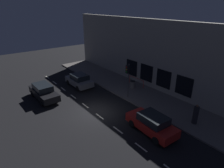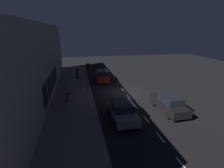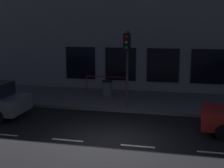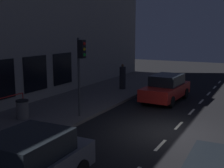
# 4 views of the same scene
# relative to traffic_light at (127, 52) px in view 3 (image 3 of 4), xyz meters

# --- Properties ---
(ground_plane) EXTENTS (60.00, 60.00, 0.00)m
(ground_plane) POSITION_rel_traffic_light_xyz_m (-4.38, -0.17, -2.88)
(ground_plane) COLOR black
(sidewalk) EXTENTS (4.50, 32.00, 0.15)m
(sidewalk) POSITION_rel_traffic_light_xyz_m (1.87, -0.17, -2.80)
(sidewalk) COLOR #5B5654
(sidewalk) RESTS_ON ground
(building_facade) EXTENTS (0.65, 32.00, 8.01)m
(building_facade) POSITION_rel_traffic_light_xyz_m (4.42, -0.17, 1.12)
(building_facade) COLOR gray
(building_facade) RESTS_ON ground
(lane_centre_line) EXTENTS (0.12, 27.20, 0.01)m
(lane_centre_line) POSITION_rel_traffic_light_xyz_m (-4.38, -1.17, -2.87)
(lane_centre_line) COLOR beige
(lane_centre_line) RESTS_ON ground
(traffic_light) EXTENTS (0.45, 0.32, 3.72)m
(traffic_light) POSITION_rel_traffic_light_xyz_m (0.00, 0.00, 0.00)
(traffic_light) COLOR #424244
(traffic_light) RESTS_ON sidewalk
(trash_bin) EXTENTS (0.59, 0.59, 0.87)m
(trash_bin) POSITION_rel_traffic_light_xyz_m (2.29, 1.53, -2.29)
(trash_bin) COLOR slate
(trash_bin) RESTS_ON sidewalk
(red_railing) EXTENTS (0.05, 2.46, 0.97)m
(red_railing) POSITION_rel_traffic_light_xyz_m (3.14, 1.80, -1.99)
(red_railing) COLOR red
(red_railing) RESTS_ON sidewalk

